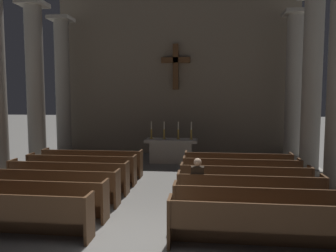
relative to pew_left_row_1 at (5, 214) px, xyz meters
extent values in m
plane|color=slate|center=(2.54, 0.04, -0.48)|extent=(80.00, 80.00, 0.00)
cube|color=brown|center=(0.00, 0.04, -0.05)|extent=(3.43, 0.40, 0.05)
cube|color=brown|center=(0.00, 0.22, -0.28)|extent=(3.43, 0.04, 0.40)
cube|color=brown|center=(1.75, 0.02, 0.00)|extent=(0.06, 0.50, 0.95)
cube|color=brown|center=(0.00, 1.08, -0.05)|extent=(3.43, 0.40, 0.05)
cube|color=brown|center=(0.00, 0.85, 0.22)|extent=(3.43, 0.05, 0.50)
cube|color=brown|center=(0.00, 1.26, -0.28)|extent=(3.43, 0.04, 0.40)
cube|color=brown|center=(1.75, 1.06, 0.00)|extent=(0.06, 0.50, 0.95)
cube|color=brown|center=(0.00, 2.11, -0.05)|extent=(3.43, 0.40, 0.05)
cube|color=brown|center=(0.00, 1.89, 0.22)|extent=(3.43, 0.05, 0.50)
cube|color=brown|center=(0.00, 2.29, -0.28)|extent=(3.43, 0.04, 0.40)
cube|color=brown|center=(1.75, 2.09, 0.00)|extent=(0.06, 0.50, 0.95)
cube|color=brown|center=(0.00, 3.15, -0.05)|extent=(3.43, 0.40, 0.05)
cube|color=brown|center=(0.00, 2.93, 0.22)|extent=(3.43, 0.05, 0.50)
cube|color=brown|center=(0.00, 3.33, -0.28)|extent=(3.43, 0.04, 0.40)
cube|color=brown|center=(1.75, 3.13, 0.00)|extent=(0.06, 0.50, 0.95)
cube|color=brown|center=(-1.75, 3.13, 0.00)|extent=(0.06, 0.50, 0.95)
cube|color=brown|center=(0.00, 4.19, -0.05)|extent=(3.43, 0.40, 0.05)
cube|color=brown|center=(0.00, 3.96, 0.22)|extent=(3.43, 0.05, 0.50)
cube|color=brown|center=(0.00, 4.37, -0.28)|extent=(3.43, 0.04, 0.40)
cube|color=brown|center=(1.75, 4.17, 0.00)|extent=(0.06, 0.50, 0.95)
cube|color=brown|center=(-1.75, 4.17, 0.00)|extent=(0.06, 0.50, 0.95)
cube|color=brown|center=(0.00, 5.23, -0.05)|extent=(3.43, 0.40, 0.05)
cube|color=brown|center=(0.00, 5.00, 0.22)|extent=(3.43, 0.05, 0.50)
cube|color=brown|center=(0.00, 5.41, -0.28)|extent=(3.43, 0.04, 0.40)
cube|color=brown|center=(1.75, 5.21, 0.00)|extent=(0.06, 0.50, 0.95)
cube|color=brown|center=(-1.75, 5.21, 0.00)|extent=(0.06, 0.50, 0.95)
cube|color=brown|center=(5.07, 0.04, -0.05)|extent=(3.43, 0.40, 0.05)
cube|color=brown|center=(5.07, -0.19, 0.22)|extent=(3.43, 0.05, 0.50)
cube|color=brown|center=(5.07, 0.22, -0.28)|extent=(3.43, 0.04, 0.40)
cube|color=brown|center=(3.33, 0.02, 0.00)|extent=(0.06, 0.50, 0.95)
cube|color=brown|center=(5.07, 1.08, -0.05)|extent=(3.43, 0.40, 0.05)
cube|color=brown|center=(5.07, 0.85, 0.22)|extent=(3.43, 0.05, 0.50)
cube|color=brown|center=(5.07, 1.26, -0.28)|extent=(3.43, 0.04, 0.40)
cube|color=brown|center=(3.33, 1.06, 0.00)|extent=(0.06, 0.50, 0.95)
cube|color=brown|center=(5.07, 2.11, -0.05)|extent=(3.43, 0.40, 0.05)
cube|color=brown|center=(5.07, 1.89, 0.22)|extent=(3.43, 0.05, 0.50)
cube|color=brown|center=(5.07, 2.29, -0.28)|extent=(3.43, 0.04, 0.40)
cube|color=brown|center=(3.33, 2.09, 0.00)|extent=(0.06, 0.50, 0.95)
cube|color=brown|center=(6.82, 2.09, 0.00)|extent=(0.06, 0.50, 0.95)
cube|color=brown|center=(5.07, 3.15, -0.05)|extent=(3.43, 0.40, 0.05)
cube|color=brown|center=(5.07, 2.93, 0.22)|extent=(3.43, 0.05, 0.50)
cube|color=brown|center=(5.07, 3.33, -0.28)|extent=(3.43, 0.04, 0.40)
cube|color=brown|center=(3.33, 3.13, 0.00)|extent=(0.06, 0.50, 0.95)
cube|color=brown|center=(6.82, 3.13, 0.00)|extent=(0.06, 0.50, 0.95)
cube|color=brown|center=(5.07, 4.19, -0.05)|extent=(3.43, 0.40, 0.05)
cube|color=brown|center=(5.07, 3.96, 0.22)|extent=(3.43, 0.05, 0.50)
cube|color=brown|center=(5.07, 4.37, -0.28)|extent=(3.43, 0.04, 0.40)
cube|color=brown|center=(3.33, 4.17, 0.00)|extent=(0.06, 0.50, 0.95)
cube|color=brown|center=(6.82, 4.17, 0.00)|extent=(0.06, 0.50, 0.95)
cube|color=brown|center=(5.07, 5.23, -0.05)|extent=(3.43, 0.40, 0.05)
cube|color=brown|center=(5.07, 5.00, 0.22)|extent=(3.43, 0.05, 0.50)
cube|color=brown|center=(5.07, 5.41, -0.28)|extent=(3.43, 0.04, 0.40)
cube|color=brown|center=(3.33, 5.21, 0.00)|extent=(0.06, 0.50, 0.95)
cube|color=brown|center=(6.82, 5.21, 0.00)|extent=(0.06, 0.50, 0.95)
cube|color=#9E998E|center=(7.73, 3.83, -0.38)|extent=(0.94, 0.94, 0.20)
cube|color=#9E998E|center=(-2.65, 6.36, -0.38)|extent=(0.94, 0.94, 0.20)
cylinder|color=#9E998E|center=(-2.65, 6.36, 2.66)|extent=(0.67, 0.67, 6.27)
cube|color=#9E998E|center=(-2.65, 6.36, 5.87)|extent=(1.01, 1.01, 0.16)
cube|color=#9E998E|center=(7.73, 6.36, -0.38)|extent=(0.94, 0.94, 0.20)
cylinder|color=#9E998E|center=(7.73, 6.36, 2.66)|extent=(0.67, 0.67, 6.27)
cube|color=#9E998E|center=(-2.65, 8.89, -0.38)|extent=(0.94, 0.94, 0.20)
cylinder|color=#9E998E|center=(-2.65, 8.89, 2.66)|extent=(0.67, 0.67, 6.27)
cube|color=#9E998E|center=(-2.65, 8.89, 5.87)|extent=(1.01, 1.01, 0.16)
cube|color=#9E998E|center=(7.73, 8.89, -0.38)|extent=(0.94, 0.94, 0.20)
cylinder|color=#9E998E|center=(7.73, 8.89, 2.66)|extent=(0.67, 0.67, 6.27)
cube|color=#9E998E|center=(7.73, 8.89, 5.87)|extent=(1.01, 1.01, 0.16)
cube|color=#A8A399|center=(2.54, 7.85, -0.04)|extent=(1.76, 0.72, 0.88)
cube|color=#A8A399|center=(2.54, 7.85, 0.46)|extent=(2.20, 0.90, 0.12)
cube|color=silver|center=(2.54, 7.85, 0.53)|extent=(2.09, 0.85, 0.01)
cylinder|color=#B79338|center=(1.69, 7.85, 0.54)|extent=(0.16, 0.16, 0.02)
cylinder|color=#B79338|center=(1.69, 7.85, 0.74)|extent=(0.07, 0.07, 0.41)
cylinder|color=silver|center=(1.69, 7.85, 1.11)|extent=(0.04, 0.04, 0.33)
cylinder|color=#B79338|center=(2.24, 7.85, 0.54)|extent=(0.16, 0.16, 0.02)
cylinder|color=#B79338|center=(2.24, 7.85, 0.74)|extent=(0.07, 0.07, 0.41)
cylinder|color=silver|center=(2.24, 7.85, 1.11)|extent=(0.04, 0.04, 0.33)
cylinder|color=#B79338|center=(2.84, 7.85, 0.54)|extent=(0.16, 0.16, 0.02)
cylinder|color=#B79338|center=(2.84, 7.85, 0.74)|extent=(0.07, 0.07, 0.41)
cylinder|color=silver|center=(2.84, 7.85, 1.11)|extent=(0.04, 0.04, 0.33)
cylinder|color=#B79338|center=(3.39, 7.85, 0.54)|extent=(0.16, 0.16, 0.02)
cylinder|color=#B79338|center=(3.39, 7.85, 0.74)|extent=(0.07, 0.07, 0.41)
cylinder|color=silver|center=(3.39, 7.85, 1.11)|extent=(0.04, 0.04, 0.33)
cube|color=gray|center=(2.54, 10.16, 3.34)|extent=(11.46, 0.25, 7.64)
cube|color=brown|center=(2.54, 9.90, 3.72)|extent=(0.26, 0.26, 2.14)
cube|color=brown|center=(2.54, 9.90, 4.04)|extent=(1.37, 0.26, 0.26)
cube|color=#26262B|center=(3.80, 2.29, -0.25)|extent=(0.24, 0.14, 0.45)
cube|color=#26262B|center=(3.80, 2.16, 0.03)|extent=(0.28, 0.36, 0.12)
cube|color=#2D2319|center=(3.80, 2.03, 0.36)|extent=(0.32, 0.20, 0.54)
sphere|color=beige|center=(3.80, 2.03, 0.74)|extent=(0.20, 0.20, 0.20)
camera|label=1|loc=(3.99, -6.08, 2.39)|focal=35.65mm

